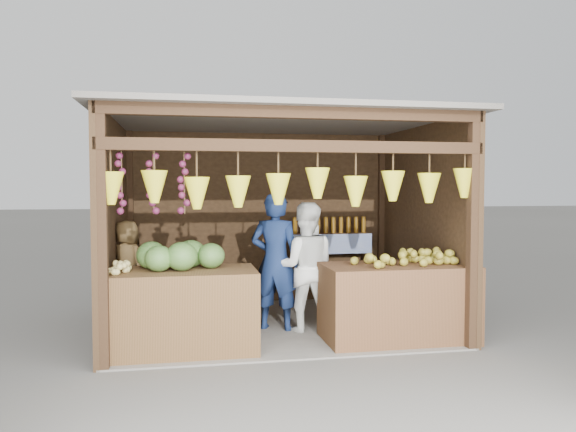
{
  "coord_description": "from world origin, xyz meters",
  "views": [
    {
      "loc": [
        -1.16,
        -7.05,
        1.79
      ],
      "look_at": [
        0.14,
        -0.1,
        1.42
      ],
      "focal_mm": 35.0,
      "sensor_mm": 36.0,
      "label": 1
    }
  ],
  "objects_px": {
    "counter_right": "(398,303)",
    "man_standing": "(275,262)",
    "counter_left": "(181,311)",
    "vendor_seated": "(127,264)",
    "woman_standing": "(305,267)"
  },
  "relations": [
    {
      "from": "woman_standing",
      "to": "man_standing",
      "type": "bearing_deg",
      "value": -3.49
    },
    {
      "from": "counter_right",
      "to": "woman_standing",
      "type": "xyz_separation_m",
      "value": [
        -0.96,
        0.63,
        0.35
      ]
    },
    {
      "from": "vendor_seated",
      "to": "counter_left",
      "type": "bearing_deg",
      "value": 168.72
    },
    {
      "from": "counter_right",
      "to": "vendor_seated",
      "type": "height_order",
      "value": "vendor_seated"
    },
    {
      "from": "counter_right",
      "to": "man_standing",
      "type": "bearing_deg",
      "value": 151.18
    },
    {
      "from": "man_standing",
      "to": "counter_right",
      "type": "bearing_deg",
      "value": 175.48
    },
    {
      "from": "man_standing",
      "to": "vendor_seated",
      "type": "relative_size",
      "value": 1.61
    },
    {
      "from": "man_standing",
      "to": "woman_standing",
      "type": "xyz_separation_m",
      "value": [
        0.36,
        -0.09,
        -0.06
      ]
    },
    {
      "from": "man_standing",
      "to": "woman_standing",
      "type": "distance_m",
      "value": 0.38
    },
    {
      "from": "counter_left",
      "to": "vendor_seated",
      "type": "relative_size",
      "value": 1.5
    },
    {
      "from": "counter_left",
      "to": "vendor_seated",
      "type": "bearing_deg",
      "value": 124.49
    },
    {
      "from": "woman_standing",
      "to": "counter_right",
      "type": "bearing_deg",
      "value": 156.92
    },
    {
      "from": "man_standing",
      "to": "vendor_seated",
      "type": "height_order",
      "value": "man_standing"
    },
    {
      "from": "woman_standing",
      "to": "vendor_seated",
      "type": "distance_m",
      "value": 2.18
    },
    {
      "from": "counter_left",
      "to": "counter_right",
      "type": "distance_m",
      "value": 2.46
    }
  ]
}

